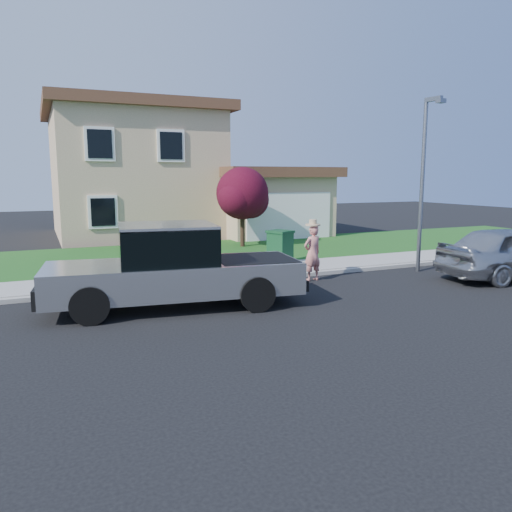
{
  "coord_description": "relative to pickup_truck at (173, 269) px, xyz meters",
  "views": [
    {
      "loc": [
        -4.95,
        -10.91,
        3.19
      ],
      "look_at": [
        0.06,
        0.45,
        1.2
      ],
      "focal_mm": 35.0,
      "sensor_mm": 36.0,
      "label": 1
    }
  ],
  "objects": [
    {
      "name": "lawn",
      "position": [
        2.97,
        7.65,
        -0.91
      ],
      "size": [
        40.0,
        7.0,
        0.1
      ],
      "primitive_type": "cube",
      "color": "#144818",
      "rests_on": "ground"
    },
    {
      "name": "curb",
      "position": [
        2.97,
        2.05,
        -0.9
      ],
      "size": [
        40.0,
        0.2,
        0.12
      ],
      "primitive_type": "cube",
      "color": "gray",
      "rests_on": "ground"
    },
    {
      "name": "pickup_truck",
      "position": [
        0.0,
        0.0,
        0.0
      ],
      "size": [
        6.47,
        2.91,
        2.05
      ],
      "rotation": [
        0.0,
        0.0,
        -0.13
      ],
      "color": "black",
      "rests_on": "ground"
    },
    {
      "name": "sidewalk",
      "position": [
        2.97,
        3.15,
        -0.88
      ],
      "size": [
        40.0,
        2.0,
        0.15
      ],
      "primitive_type": "cube",
      "color": "gray",
      "rests_on": "ground"
    },
    {
      "name": "ornamental_tree",
      "position": [
        5.4,
        8.66,
        1.38
      ],
      "size": [
        2.55,
        2.3,
        3.51
      ],
      "color": "black",
      "rests_on": "lawn"
    },
    {
      "name": "ground",
      "position": [
        1.97,
        -0.85,
        -0.96
      ],
      "size": [
        80.0,
        80.0,
        0.0
      ],
      "primitive_type": "plane",
      "color": "black",
      "rests_on": "ground"
    },
    {
      "name": "woman",
      "position": [
        4.7,
        1.36,
        -0.06
      ],
      "size": [
        0.69,
        0.52,
        1.89
      ],
      "rotation": [
        0.0,
        0.0,
        3.33
      ],
      "color": "#D77F76",
      "rests_on": "ground"
    },
    {
      "name": "street_lamp",
      "position": [
        8.76,
        1.17,
        2.28
      ],
      "size": [
        0.31,
        0.74,
        5.68
      ],
      "rotation": [
        0.0,
        0.0,
        0.13
      ],
      "color": "slate",
      "rests_on": "ground"
    },
    {
      "name": "trash_bin",
      "position": [
        4.92,
        4.02,
        -0.23
      ],
      "size": [
        0.96,
        1.01,
        1.14
      ],
      "rotation": [
        0.0,
        0.0,
        0.41
      ],
      "color": "#103B1D",
      "rests_on": "sidewalk"
    },
    {
      "name": "house",
      "position": [
        3.29,
        15.53,
        2.21
      ],
      "size": [
        14.0,
        11.3,
        6.85
      ],
      "color": "tan",
      "rests_on": "ground"
    }
  ]
}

